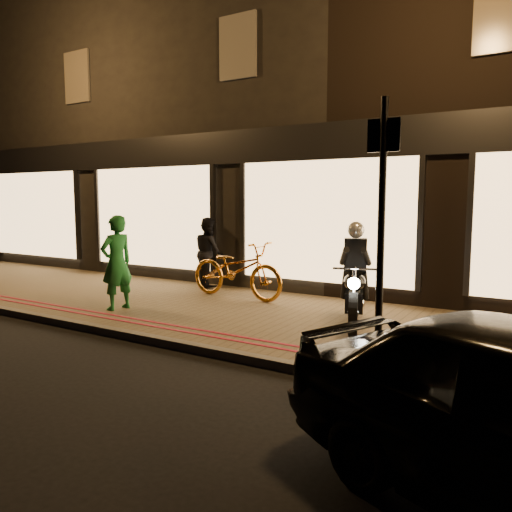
{
  "coord_description": "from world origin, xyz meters",
  "views": [
    {
      "loc": [
        3.93,
        -5.07,
        2.05
      ],
      "look_at": [
        -0.37,
        2.0,
        1.1
      ],
      "focal_mm": 35.0,
      "sensor_mm": 36.0,
      "label": 1
    }
  ],
  "objects": [
    {
      "name": "kerb_stone",
      "position": [
        0.0,
        0.05,
        0.06
      ],
      "size": [
        50.0,
        0.14,
        0.12
      ],
      "primitive_type": "cube",
      "color": "#59544C",
      "rests_on": "ground"
    },
    {
      "name": "building_row",
      "position": [
        -0.0,
        8.99,
        4.25
      ],
      "size": [
        48.0,
        10.11,
        8.5
      ],
      "color": "black",
      "rests_on": "ground"
    },
    {
      "name": "ground",
      "position": [
        0.0,
        0.0,
        0.0
      ],
      "size": [
        90.0,
        90.0,
        0.0
      ],
      "primitive_type": "plane",
      "color": "black",
      "rests_on": "ground"
    },
    {
      "name": "sign_post",
      "position": [
        2.28,
        0.25,
        1.8
      ],
      "size": [
        0.35,
        0.08,
        3.0
      ],
      "rotation": [
        0.0,
        0.0,
        0.01
      ],
      "color": "black",
      "rests_on": "sidewalk"
    },
    {
      "name": "bicycle_gold",
      "position": [
        -1.39,
        2.95,
        0.68
      ],
      "size": [
        2.17,
        0.89,
        1.12
      ],
      "primitive_type": "imported",
      "rotation": [
        0.0,
        0.0,
        1.5
      ],
      "color": "#C37822",
      "rests_on": "sidewalk"
    },
    {
      "name": "person_green",
      "position": [
        -2.61,
        1.02,
        0.95
      ],
      "size": [
        0.49,
        0.66,
        1.65
      ],
      "primitive_type": "imported",
      "rotation": [
        0.0,
        0.0,
        -1.74
      ],
      "color": "#1E7230",
      "rests_on": "sidewalk"
    },
    {
      "name": "motorcycle",
      "position": [
        1.33,
        2.1,
        0.73
      ],
      "size": [
        0.82,
        1.87,
        1.59
      ],
      "rotation": [
        0.0,
        0.0,
        0.33
      ],
      "color": "black",
      "rests_on": "sidewalk"
    },
    {
      "name": "sidewalk",
      "position": [
        0.0,
        2.0,
        0.06
      ],
      "size": [
        50.0,
        4.0,
        0.12
      ],
      "primitive_type": "cube",
      "color": "brown",
      "rests_on": "ground"
    },
    {
      "name": "red_kerb_lines",
      "position": [
        0.0,
        0.55,
        0.12
      ],
      "size": [
        50.0,
        0.26,
        0.01
      ],
      "color": "maroon",
      "rests_on": "sidewalk"
    },
    {
      "name": "person_dark",
      "position": [
        -2.64,
        3.74,
        0.89
      ],
      "size": [
        0.94,
        0.92,
        1.53
      ],
      "primitive_type": "imported",
      "rotation": [
        0.0,
        0.0,
        2.48
      ],
      "color": "black",
      "rests_on": "sidewalk"
    }
  ]
}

